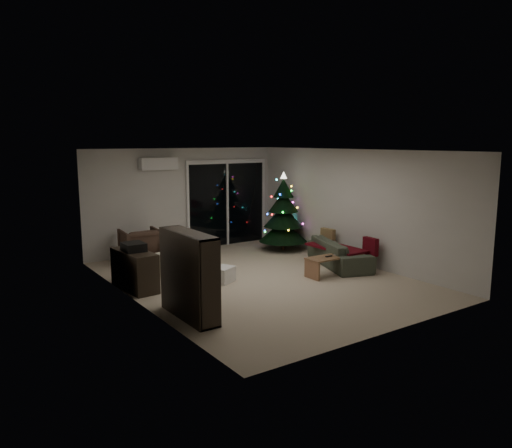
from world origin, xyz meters
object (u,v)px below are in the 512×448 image
at_px(coffee_table, 334,265).
at_px(sofa, 340,253).
at_px(bookshelf, 179,277).
at_px(christmas_tree, 283,211).
at_px(armchair, 140,245).
at_px(media_cabinet, 135,270).

bearing_deg(coffee_table, sofa, 39.38).
bearing_deg(bookshelf, coffee_table, 31.17).
xyz_separation_m(coffee_table, christmas_tree, (0.56, 2.42, 0.77)).
relative_size(bookshelf, armchair, 1.59).
bearing_deg(armchair, coffee_table, 136.82).
height_order(bookshelf, media_cabinet, bookshelf).
bearing_deg(bookshelf, christmas_tree, 57.66).
distance_m(armchair, sofa, 4.39).
bearing_deg(armchair, bookshelf, 82.49).
bearing_deg(christmas_tree, sofa, -88.46).
relative_size(bookshelf, media_cabinet, 1.17).
xyz_separation_m(armchair, sofa, (3.44, -2.73, -0.10)).
relative_size(bookshelf, christmas_tree, 0.69).
height_order(bookshelf, armchair, bookshelf).
height_order(media_cabinet, christmas_tree, christmas_tree).
height_order(sofa, coffee_table, sofa).
relative_size(armchair, coffee_table, 0.68).
height_order(bookshelf, christmas_tree, christmas_tree).
xyz_separation_m(armchair, christmas_tree, (3.39, -0.79, 0.59)).
bearing_deg(media_cabinet, christmas_tree, 10.18).
xyz_separation_m(media_cabinet, coffee_table, (3.69, -1.32, -0.16)).
distance_m(armchair, christmas_tree, 3.53).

